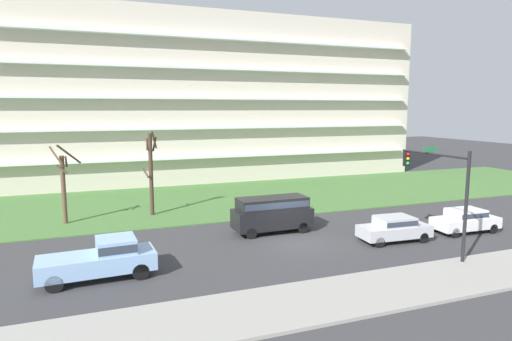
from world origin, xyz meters
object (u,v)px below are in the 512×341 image
(pickup_blue_center_left, at_px, (102,258))
(sedan_silver_center_right, at_px, (394,228))
(tree_left, at_px, (151,172))
(van_black_near_left, at_px, (272,212))
(sedan_white_near_right, at_px, (465,219))
(traffic_signal_mast, at_px, (442,182))
(tree_far_left, at_px, (64,184))

(pickup_blue_center_left, xyz_separation_m, sedan_silver_center_right, (17.01, -0.01, -0.14))
(tree_left, height_order, van_black_near_left, tree_left)
(sedan_white_near_right, height_order, traffic_signal_mast, traffic_signal_mast)
(tree_left, bearing_deg, sedan_white_near_right, -32.46)
(tree_left, relative_size, sedan_silver_center_right, 1.44)
(pickup_blue_center_left, relative_size, sedan_white_near_right, 1.23)
(sedan_silver_center_right, bearing_deg, sedan_white_near_right, 3.22)
(tree_far_left, bearing_deg, sedan_white_near_right, -24.69)
(tree_left, xyz_separation_m, traffic_signal_mast, (13.90, -14.78, 0.71))
(tree_left, xyz_separation_m, sedan_white_near_right, (18.80, -11.96, -2.53))
(van_black_near_left, relative_size, traffic_signal_mast, 0.87)
(sedan_silver_center_right, bearing_deg, van_black_near_left, 147.57)
(tree_left, distance_m, sedan_white_near_right, 22.42)
(tree_far_left, relative_size, sedan_white_near_right, 1.29)
(sedan_white_near_right, xyz_separation_m, traffic_signal_mast, (-4.90, -2.83, 3.24))
(van_black_near_left, bearing_deg, pickup_blue_center_left, 22.24)
(pickup_blue_center_left, bearing_deg, tree_far_left, 97.89)
(sedan_white_near_right, bearing_deg, pickup_blue_center_left, -177.71)
(van_black_near_left, relative_size, sedan_white_near_right, 1.17)
(sedan_silver_center_right, xyz_separation_m, traffic_signal_mast, (0.80, -2.83, 3.24))
(traffic_signal_mast, bearing_deg, sedan_white_near_right, 29.97)
(van_black_near_left, height_order, traffic_signal_mast, traffic_signal_mast)
(pickup_blue_center_left, bearing_deg, van_black_near_left, 19.81)
(tree_far_left, height_order, sedan_silver_center_right, tree_far_left)
(tree_far_left, xyz_separation_m, sedan_silver_center_right, (19.18, -11.44, -2.01))
(van_black_near_left, xyz_separation_m, sedan_silver_center_right, (6.27, -4.50, -0.52))
(sedan_silver_center_right, bearing_deg, traffic_signal_mast, -70.96)
(tree_left, distance_m, pickup_blue_center_left, 12.79)
(tree_left, relative_size, pickup_blue_center_left, 1.18)
(sedan_white_near_right, distance_m, traffic_signal_mast, 6.52)
(sedan_silver_center_right, distance_m, traffic_signal_mast, 4.37)
(tree_far_left, height_order, sedan_white_near_right, tree_far_left)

